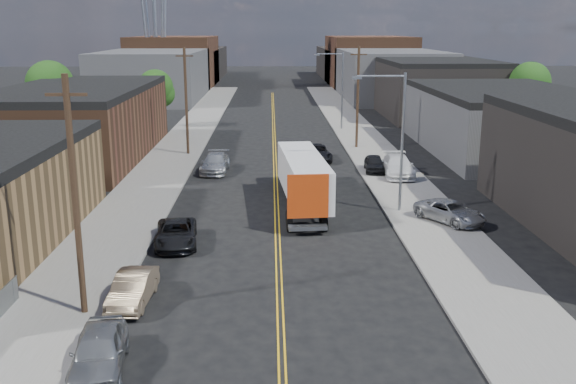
{
  "coord_description": "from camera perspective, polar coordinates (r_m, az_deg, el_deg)",
  "views": [
    {
      "loc": [
        -0.34,
        -14.99,
        11.68
      ],
      "look_at": [
        0.62,
        20.82,
        2.5
      ],
      "focal_mm": 40.0,
      "sensor_mm": 36.0,
      "label": 1
    }
  ],
  "objects": [
    {
      "name": "ground",
      "position": [
        75.89,
        -1.27,
        5.52
      ],
      "size": [
        260.0,
        260.0,
        0.0
      ],
      "primitive_type": "plane",
      "color": "black",
      "rests_on": "ground"
    },
    {
      "name": "centerline",
      "position": [
        61.11,
        -1.19,
        3.36
      ],
      "size": [
        0.32,
        120.0,
        0.01
      ],
      "primitive_type": "cube",
      "color": "gold",
      "rests_on": "ground"
    },
    {
      "name": "sidewalk_left",
      "position": [
        61.78,
        -10.05,
        3.33
      ],
      "size": [
        5.0,
        140.0,
        0.15
      ],
      "primitive_type": "cube",
      "color": "slate",
      "rests_on": "ground"
    },
    {
      "name": "sidewalk_right",
      "position": [
        61.89,
        7.65,
        3.44
      ],
      "size": [
        5.0,
        140.0,
        0.15
      ],
      "primitive_type": "cube",
      "color": "slate",
      "rests_on": "ground"
    },
    {
      "name": "warehouse_brown",
      "position": [
        62.14,
        -18.13,
        5.92
      ],
      "size": [
        12.0,
        26.0,
        6.6
      ],
      "color": "#4E301F",
      "rests_on": "ground"
    },
    {
      "name": "industrial_right_b",
      "position": [
        65.52,
        18.52,
        6.07
      ],
      "size": [
        14.0,
        24.0,
        6.1
      ],
      "color": "#39393B",
      "rests_on": "ground"
    },
    {
      "name": "industrial_right_c",
      "position": [
        90.15,
        12.98,
        9.0
      ],
      "size": [
        14.0,
        22.0,
        7.6
      ],
      "color": "black",
      "rests_on": "ground"
    },
    {
      "name": "skyline_left_a",
      "position": [
        111.99,
        -11.84,
        10.15
      ],
      "size": [
        16.0,
        30.0,
        8.0
      ],
      "primitive_type": "cube",
      "color": "#39393B",
      "rests_on": "ground"
    },
    {
      "name": "skyline_right_a",
      "position": [
        112.11,
        9.06,
        10.27
      ],
      "size": [
        16.0,
        30.0,
        8.0
      ],
      "primitive_type": "cube",
      "color": "#39393B",
      "rests_on": "ground"
    },
    {
      "name": "skyline_left_b",
      "position": [
        136.57,
        -10.01,
        11.36
      ],
      "size": [
        16.0,
        26.0,
        10.0
      ],
      "primitive_type": "cube",
      "color": "#4E301F",
      "rests_on": "ground"
    },
    {
      "name": "skyline_right_b",
      "position": [
        136.67,
        7.16,
        11.47
      ],
      "size": [
        16.0,
        26.0,
        10.0
      ],
      "primitive_type": "cube",
      "color": "#4E301F",
      "rests_on": "ground"
    },
    {
      "name": "skyline_left_c",
      "position": [
        156.44,
        -8.93,
        11.21
      ],
      "size": [
        16.0,
        40.0,
        7.0
      ],
      "primitive_type": "cube",
      "color": "black",
      "rests_on": "ground"
    },
    {
      "name": "skyline_right_c",
      "position": [
        156.53,
        6.04,
        11.3
      ],
      "size": [
        16.0,
        40.0,
        7.0
      ],
      "primitive_type": "cube",
      "color": "black",
      "rests_on": "ground"
    },
    {
      "name": "streetlight_near",
      "position": [
        41.26,
        9.61,
        5.32
      ],
      "size": [
        3.39,
        0.25,
        9.0
      ],
      "color": "gray",
      "rests_on": "ground"
    },
    {
      "name": "streetlight_far",
      "position": [
        75.67,
        4.55,
        9.52
      ],
      "size": [
        3.39,
        0.25,
        9.0
      ],
      "color": "gray",
      "rests_on": "ground"
    },
    {
      "name": "utility_pole_left_near",
      "position": [
        27.0,
        -18.41,
        -0.4
      ],
      "size": [
        1.6,
        0.26,
        10.0
      ],
      "color": "black",
      "rests_on": "ground"
    },
    {
      "name": "utility_pole_left_far",
      "position": [
        60.85,
        -9.04,
        8.03
      ],
      "size": [
        1.6,
        0.26,
        10.0
      ],
      "color": "black",
      "rests_on": "ground"
    },
    {
      "name": "utility_pole_right",
      "position": [
        63.9,
        6.22,
        8.42
      ],
      "size": [
        1.6,
        0.26,
        10.0
      ],
      "color": "black",
      "rests_on": "ground"
    },
    {
      "name": "tree_left_mid",
      "position": [
        74.12,
        -20.35,
        8.7
      ],
      "size": [
        5.1,
        5.04,
        8.37
      ],
      "color": "black",
      "rests_on": "ground"
    },
    {
      "name": "tree_left_far",
      "position": [
        78.5,
        -11.65,
        8.89
      ],
      "size": [
        4.35,
        4.2,
        6.97
      ],
      "color": "black",
      "rests_on": "ground"
    },
    {
      "name": "tree_right_far",
      "position": [
        81.18,
        20.72,
        8.87
      ],
      "size": [
        4.85,
        4.76,
        7.91
      ],
      "color": "black",
      "rests_on": "ground"
    },
    {
      "name": "semi_truck",
      "position": [
        43.3,
        1.27,
        1.56
      ],
      "size": [
        3.18,
        14.11,
        3.65
      ],
      "rotation": [
        0.0,
        0.0,
        0.07
      ],
      "color": "silver",
      "rests_on": "ground"
    },
    {
      "name": "car_left_a",
      "position": [
        23.94,
        -16.47,
        -13.39
      ],
      "size": [
        2.33,
        4.66,
        1.53
      ],
      "primitive_type": "imported",
      "rotation": [
        0.0,
        0.0,
        0.12
      ],
      "color": "#929596",
      "rests_on": "ground"
    },
    {
      "name": "car_left_b",
      "position": [
        28.98,
        -13.63,
        -8.35
      ],
      "size": [
        1.66,
        4.22,
        1.37
      ],
      "primitive_type": "imported",
      "rotation": [
        0.0,
        0.0,
        -0.05
      ],
      "color": "#7F6B53",
      "rests_on": "ground"
    },
    {
      "name": "car_left_c",
      "position": [
        36.02,
        -9.91,
        -3.65
      ],
      "size": [
        2.71,
        5.0,
        1.33
      ],
      "primitive_type": "imported",
      "rotation": [
        0.0,
        0.0,
        0.11
      ],
      "color": "black",
      "rests_on": "ground"
    },
    {
      "name": "car_left_d",
      "position": [
        53.79,
        -6.48,
        2.57
      ],
      "size": [
        2.36,
        5.34,
        1.52
      ],
      "primitive_type": "imported",
      "rotation": [
        0.0,
        0.0,
        -0.04
      ],
      "color": "#ADB0B2",
      "rests_on": "ground"
    },
    {
      "name": "car_right_lot_a",
      "position": [
        40.43,
        14.22,
        -1.69
      ],
      "size": [
        4.31,
        5.09,
        1.3
      ],
      "primitive_type": "imported",
      "rotation": [
        0.0,
        0.0,
        0.56
      ],
      "color": "#A0A2A5",
      "rests_on": "sidewalk_right"
    },
    {
      "name": "car_right_lot_b",
      "position": [
        52.15,
        9.74,
        2.3
      ],
      "size": [
        2.56,
        5.65,
        1.61
      ],
      "primitive_type": "imported",
      "rotation": [
        0.0,
        0.0,
        -0.06
      ],
      "color": "white",
      "rests_on": "sidewalk_right"
    },
    {
      "name": "car_right_lot_c",
      "position": [
        53.55,
        7.68,
        2.54
      ],
      "size": [
        1.86,
        4.01,
        1.33
      ],
      "primitive_type": "imported",
      "rotation": [
        0.0,
        0.0,
        -0.08
      ],
      "color": "black",
      "rests_on": "sidewalk_right"
    },
    {
      "name": "car_ahead_truck",
      "position": [
        58.17,
        2.51,
        3.5
      ],
      "size": [
        2.8,
        5.37,
        1.44
      ],
      "primitive_type": "imported",
      "rotation": [
        0.0,
        0.0,
        0.08
      ],
      "color": "black",
      "rests_on": "ground"
    }
  ]
}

